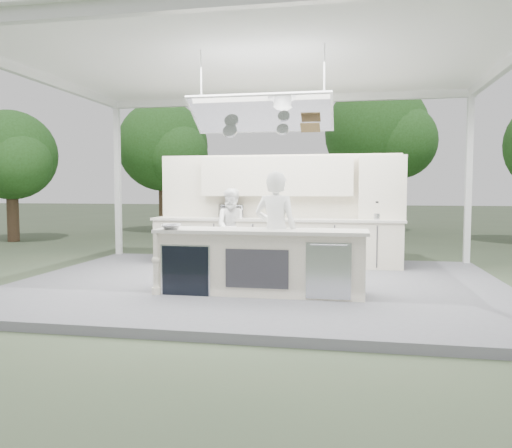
% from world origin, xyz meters
% --- Properties ---
extents(ground, '(90.00, 90.00, 0.00)m').
position_xyz_m(ground, '(0.00, 0.00, 0.00)').
color(ground, '#3E4B33').
rests_on(ground, ground).
extents(stage_deck, '(8.00, 6.00, 0.12)m').
position_xyz_m(stage_deck, '(0.00, 0.00, 0.06)').
color(stage_deck, '#5D5E62').
rests_on(stage_deck, ground).
extents(tent, '(8.20, 6.20, 3.86)m').
position_xyz_m(tent, '(0.00, -0.01, 3.71)').
color(tent, white).
rests_on(tent, ground).
extents(demo_island, '(3.10, 0.79, 0.95)m').
position_xyz_m(demo_island, '(0.18, -0.91, 0.60)').
color(demo_island, silver).
rests_on(demo_island, stage_deck).
extents(back_counter, '(5.08, 0.72, 0.95)m').
position_xyz_m(back_counter, '(0.00, 1.90, 0.60)').
color(back_counter, silver).
rests_on(back_counter, stage_deck).
extents(back_wall_unit, '(5.05, 0.48, 2.25)m').
position_xyz_m(back_wall_unit, '(0.44, 2.11, 1.57)').
color(back_wall_unit, silver).
rests_on(back_wall_unit, stage_deck).
extents(tree_cluster, '(19.55, 9.40, 5.85)m').
position_xyz_m(tree_cluster, '(-0.16, 9.77, 3.29)').
color(tree_cluster, '#4A3A25').
rests_on(tree_cluster, ground).
extents(head_chef, '(0.72, 0.54, 1.81)m').
position_xyz_m(head_chef, '(0.39, -0.70, 1.02)').
color(head_chef, white).
rests_on(head_chef, stage_deck).
extents(sous_chef, '(0.85, 0.72, 1.56)m').
position_xyz_m(sous_chef, '(-0.79, 1.55, 0.90)').
color(sous_chef, white).
rests_on(sous_chef, stage_deck).
extents(toaster_oven, '(0.57, 0.49, 0.26)m').
position_xyz_m(toaster_oven, '(-0.97, 2.08, 1.20)').
color(toaster_oven, '#B8BBBF').
rests_on(toaster_oven, back_counter).
extents(bowl_large, '(0.34, 0.34, 0.07)m').
position_xyz_m(bowl_large, '(-1.10, -1.15, 1.11)').
color(bowl_large, '#B2B3B9').
rests_on(bowl_large, demo_island).
extents(bowl_small, '(0.25, 0.25, 0.07)m').
position_xyz_m(bowl_small, '(-1.10, -1.13, 1.11)').
color(bowl_small, '#B5B8BC').
rests_on(bowl_small, demo_island).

